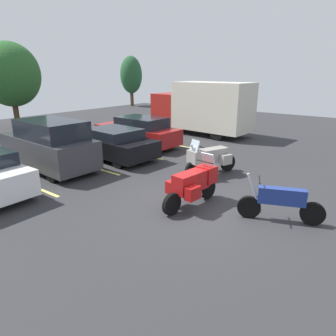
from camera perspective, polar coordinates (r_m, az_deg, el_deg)
name	(u,v)px	position (r m, az deg, el deg)	size (l,w,h in m)	color
ground	(204,207)	(8.94, 6.86, -7.28)	(44.00, 44.00, 0.10)	#2D2D30
motorcycle_touring	(194,183)	(8.64, 4.88, -2.82)	(2.21, 1.01, 1.45)	black
motorcycle_second	(209,158)	(11.28, 7.86, 1.97)	(2.23, 1.26, 1.43)	black
motorcycle_third	(280,202)	(8.26, 20.51, -6.03)	(0.98, 2.05, 1.24)	black
parking_stripes	(51,171)	(12.69, -21.33, -0.53)	(13.26, 5.04, 0.01)	#EAE066
car_charcoal	(49,145)	(12.73, -21.59, 4.03)	(2.00, 4.57, 1.99)	#38383D
car_black	(111,143)	(13.83, -10.76, 4.74)	(2.26, 4.75, 1.35)	black
car_red	(138,132)	(15.88, -5.70, 6.89)	(1.87, 4.76, 1.53)	maroon
box_truck	(203,107)	(19.00, 6.59, 11.34)	(2.70, 6.54, 3.16)	#A51E19
tree_center	(131,75)	(35.56, -7.01, 17.10)	(2.44, 2.44, 5.47)	#4C3823
tree_center_left	(10,75)	(23.55, -27.71, 15.40)	(3.84, 3.84, 5.68)	#4C3823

